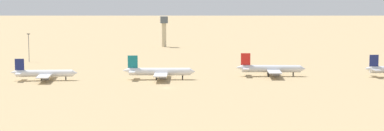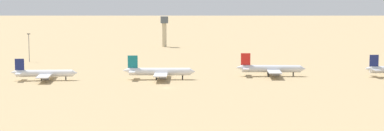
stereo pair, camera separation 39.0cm
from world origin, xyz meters
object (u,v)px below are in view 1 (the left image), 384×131
Objects in this scene: parked_jet_teal_4 at (159,72)px; light_pole_mid at (29,46)px; control_tower at (164,28)px; parked_jet_navy_3 at (44,73)px; parked_jet_red_5 at (270,69)px.

light_pole_mid reaches higher than parked_jet_teal_4.
control_tower is 1.34× the size of light_pole_mid.
light_pole_mid reaches higher than parked_jet_navy_3.
light_pole_mid is (-67.99, 84.65, 5.70)m from parked_jet_teal_4.
parked_jet_teal_4 is 108.73m from light_pole_mid.
parked_jet_red_5 is 146.93m from light_pole_mid.
parked_jet_red_5 is (54.73, 4.06, -0.03)m from parked_jet_teal_4.
control_tower is at bearing 111.37° from parked_jet_red_5.
light_pole_mid is at bearing 155.83° from parked_jet_red_5.
parked_jet_navy_3 is 0.91× the size of parked_jet_red_5.
parked_jet_red_5 is 1.55× the size of control_tower.
parked_jet_navy_3 is 1.41× the size of control_tower.
control_tower is (71.78, 166.58, 9.88)m from parked_jet_navy_3.
parked_jet_navy_3 is 53.29m from parked_jet_teal_4.
control_tower is (18.63, 170.42, 9.52)m from parked_jet_teal_4.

